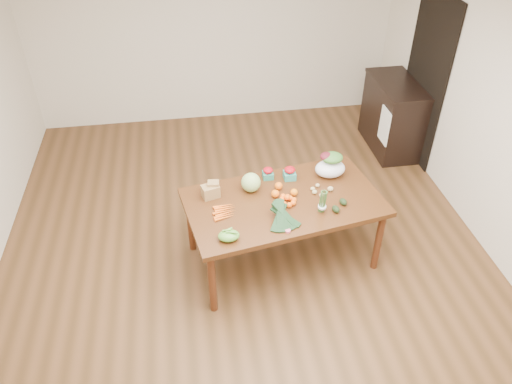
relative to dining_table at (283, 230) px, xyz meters
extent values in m
plane|color=brown|center=(-0.36, 0.12, -0.38)|extent=(6.00, 6.00, 0.00)
cube|color=silver|center=(-0.36, 3.12, 0.98)|extent=(5.00, 0.02, 2.70)
cube|color=silver|center=(2.14, 0.12, 0.98)|extent=(0.02, 6.00, 2.70)
cube|color=#462410|center=(0.00, 0.00, 0.00)|extent=(1.97, 1.31, 0.75)
cube|color=black|center=(2.12, 1.72, 0.68)|extent=(0.02, 1.00, 2.10)
cube|color=black|center=(1.86, 1.88, 0.10)|extent=(0.52, 1.02, 0.94)
cube|color=white|center=(1.60, 1.52, 0.18)|extent=(0.02, 0.28, 0.45)
sphere|color=#B3D97D|center=(-0.28, 0.20, 0.47)|extent=(0.19, 0.19, 0.19)
sphere|color=orange|center=(-0.07, 0.06, 0.41)|extent=(0.08, 0.08, 0.08)
sphere|color=orange|center=(-0.02, 0.18, 0.41)|extent=(0.08, 0.08, 0.08)
sphere|color=#F6540F|center=(0.11, 0.06, 0.41)|extent=(0.07, 0.07, 0.07)
ellipsoid|color=#60A538|center=(-0.57, -0.46, 0.42)|extent=(0.19, 0.14, 0.08)
ellipsoid|color=tan|center=(0.31, 0.05, 0.40)|extent=(0.05, 0.04, 0.04)
ellipsoid|color=tan|center=(0.36, -0.01, 0.40)|extent=(0.05, 0.05, 0.04)
ellipsoid|color=tan|center=(0.37, 0.15, 0.39)|extent=(0.04, 0.04, 0.04)
ellipsoid|color=tan|center=(0.31, 0.11, 0.39)|extent=(0.05, 0.04, 0.04)
ellipsoid|color=tan|center=(0.47, 0.07, 0.40)|extent=(0.06, 0.05, 0.05)
ellipsoid|color=black|center=(0.43, -0.24, 0.41)|extent=(0.08, 0.10, 0.06)
ellipsoid|color=black|center=(0.53, -0.15, 0.40)|extent=(0.08, 0.10, 0.06)
camera|label=1|loc=(-0.84, -3.60, 3.29)|focal=35.00mm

